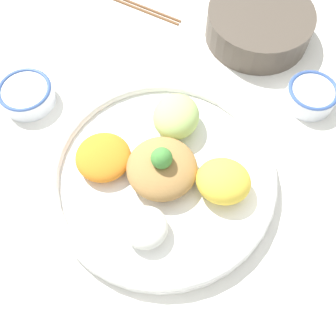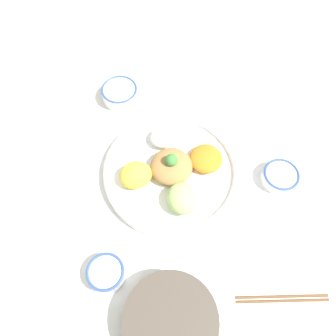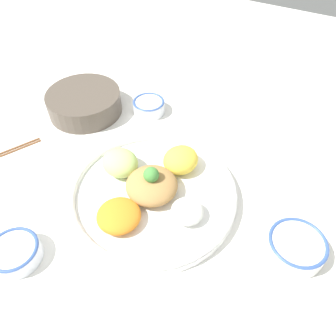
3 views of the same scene
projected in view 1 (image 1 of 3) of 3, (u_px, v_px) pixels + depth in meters
name	position (u px, v px, depth m)	size (l,w,h in m)	color
ground_plane	(185.00, 161.00, 0.70)	(2.40, 2.40, 0.00)	white
salad_platter	(163.00, 172.00, 0.66)	(0.39, 0.39, 0.10)	white
sauce_bowl_red	(26.00, 94.00, 0.74)	(0.10, 0.10, 0.04)	white
rice_bowl_blue	(311.00, 95.00, 0.73)	(0.09, 0.09, 0.04)	white
side_serving_bowl	(259.00, 23.00, 0.80)	(0.21, 0.21, 0.06)	#51473D
chopsticks_pair_near	(135.00, 5.00, 0.87)	(0.12, 0.21, 0.01)	brown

